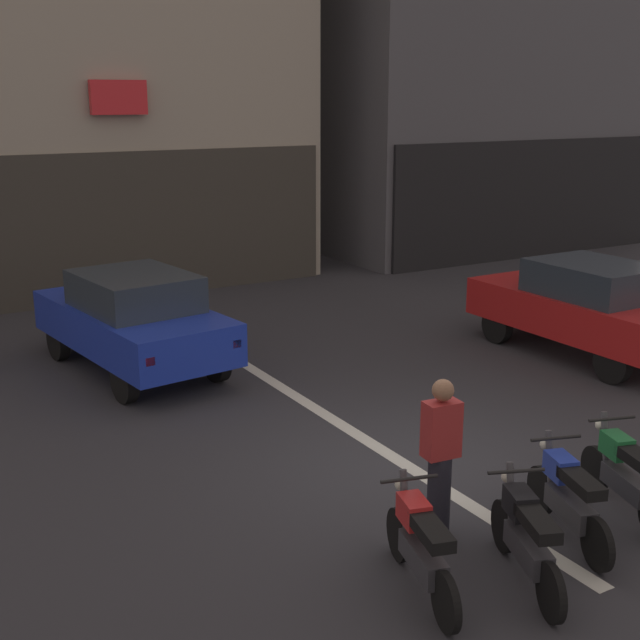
{
  "coord_description": "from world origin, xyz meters",
  "views": [
    {
      "loc": [
        -5.62,
        -7.42,
        4.34
      ],
      "look_at": [
        -0.09,
        2.0,
        1.4
      ],
      "focal_mm": 46.79,
      "sensor_mm": 36.0,
      "label": 1
    }
  ],
  "objects_px": {
    "motorcycle_black_row_left_mid": "(526,537)",
    "person_by_motorcycles": "(440,457)",
    "motorcycle_blue_row_centre": "(568,497)",
    "motorcycle_red_row_leftmost": "(421,545)",
    "car_black_down_street": "(159,229)",
    "motorcycle_green_row_right_mid": "(625,474)",
    "car_blue_crossing_near": "(133,318)",
    "car_red_parked_kerbside": "(587,305)"
  },
  "relations": [
    {
      "from": "car_blue_crossing_near",
      "to": "car_red_parked_kerbside",
      "type": "bearing_deg",
      "value": -23.9
    },
    {
      "from": "car_black_down_street",
      "to": "motorcycle_green_row_right_mid",
      "type": "bearing_deg",
      "value": -92.19
    },
    {
      "from": "car_blue_crossing_near",
      "to": "motorcycle_black_row_left_mid",
      "type": "xyz_separation_m",
      "value": [
        1.12,
        -7.77,
        -0.43
      ]
    },
    {
      "from": "motorcycle_green_row_right_mid",
      "to": "person_by_motorcycles",
      "type": "xyz_separation_m",
      "value": [
        -1.98,
        0.65,
        0.4
      ]
    },
    {
      "from": "motorcycle_blue_row_centre",
      "to": "motorcycle_green_row_right_mid",
      "type": "distance_m",
      "value": 0.92
    },
    {
      "from": "car_black_down_street",
      "to": "motorcycle_black_row_left_mid",
      "type": "bearing_deg",
      "value": -98.48
    },
    {
      "from": "car_blue_crossing_near",
      "to": "car_black_down_street",
      "type": "xyz_separation_m",
      "value": [
        3.57,
        8.7,
        0.0
      ]
    },
    {
      "from": "motorcycle_red_row_leftmost",
      "to": "motorcycle_green_row_right_mid",
      "type": "height_order",
      "value": "same"
    },
    {
      "from": "car_blue_crossing_near",
      "to": "car_black_down_street",
      "type": "height_order",
      "value": "same"
    },
    {
      "from": "motorcycle_red_row_leftmost",
      "to": "motorcycle_blue_row_centre",
      "type": "relative_size",
      "value": 1.01
    },
    {
      "from": "motorcycle_black_row_left_mid",
      "to": "person_by_motorcycles",
      "type": "bearing_deg",
      "value": 97.51
    },
    {
      "from": "motorcycle_black_row_left_mid",
      "to": "motorcycle_green_row_right_mid",
      "type": "height_order",
      "value": "same"
    },
    {
      "from": "motorcycle_green_row_right_mid",
      "to": "motorcycle_blue_row_centre",
      "type": "bearing_deg",
      "value": -175.28
    },
    {
      "from": "motorcycle_red_row_leftmost",
      "to": "motorcycle_black_row_left_mid",
      "type": "height_order",
      "value": "same"
    },
    {
      "from": "car_red_parked_kerbside",
      "to": "car_black_down_street",
      "type": "height_order",
      "value": "same"
    },
    {
      "from": "motorcycle_blue_row_centre",
      "to": "car_black_down_street",
      "type": "bearing_deg",
      "value": 84.55
    },
    {
      "from": "motorcycle_black_row_left_mid",
      "to": "person_by_motorcycles",
      "type": "distance_m",
      "value": 1.17
    },
    {
      "from": "car_black_down_street",
      "to": "motorcycle_red_row_leftmost",
      "type": "height_order",
      "value": "car_black_down_street"
    },
    {
      "from": "car_red_parked_kerbside",
      "to": "motorcycle_black_row_left_mid",
      "type": "height_order",
      "value": "car_red_parked_kerbside"
    },
    {
      "from": "motorcycle_blue_row_centre",
      "to": "car_red_parked_kerbside",
      "type": "bearing_deg",
      "value": 41.1
    },
    {
      "from": "car_red_parked_kerbside",
      "to": "motorcycle_red_row_leftmost",
      "type": "xyz_separation_m",
      "value": [
        -6.78,
        -4.31,
        -0.43
      ]
    },
    {
      "from": "motorcycle_blue_row_centre",
      "to": "person_by_motorcycles",
      "type": "bearing_deg",
      "value": 145.78
    },
    {
      "from": "motorcycle_blue_row_centre",
      "to": "person_by_motorcycles",
      "type": "xyz_separation_m",
      "value": [
        -1.06,
        0.72,
        0.4
      ]
    },
    {
      "from": "car_black_down_street",
      "to": "motorcycle_blue_row_centre",
      "type": "relative_size",
      "value": 2.59
    },
    {
      "from": "motorcycle_red_row_leftmost",
      "to": "motorcycle_black_row_left_mid",
      "type": "distance_m",
      "value": 0.99
    },
    {
      "from": "car_black_down_street",
      "to": "motorcycle_blue_row_centre",
      "type": "bearing_deg",
      "value": -95.45
    },
    {
      "from": "car_blue_crossing_near",
      "to": "motorcycle_green_row_right_mid",
      "type": "xyz_separation_m",
      "value": [
        2.96,
        -7.32,
        -0.43
      ]
    },
    {
      "from": "motorcycle_black_row_left_mid",
      "to": "car_blue_crossing_near",
      "type": "bearing_deg",
      "value": 98.19
    },
    {
      "from": "car_blue_crossing_near",
      "to": "person_by_motorcycles",
      "type": "distance_m",
      "value": 6.74
    },
    {
      "from": "motorcycle_red_row_leftmost",
      "to": "person_by_motorcycles",
      "type": "xyz_separation_m",
      "value": [
        0.78,
        0.73,
        0.4
      ]
    },
    {
      "from": "car_black_down_street",
      "to": "car_blue_crossing_near",
      "type": "bearing_deg",
      "value": -112.33
    },
    {
      "from": "car_red_parked_kerbside",
      "to": "motorcycle_green_row_right_mid",
      "type": "xyz_separation_m",
      "value": [
        -4.02,
        -4.23,
        -0.43
      ]
    },
    {
      "from": "car_blue_crossing_near",
      "to": "motorcycle_red_row_leftmost",
      "type": "height_order",
      "value": "car_blue_crossing_near"
    },
    {
      "from": "motorcycle_red_row_leftmost",
      "to": "motorcycle_blue_row_centre",
      "type": "height_order",
      "value": "same"
    },
    {
      "from": "car_red_parked_kerbside",
      "to": "motorcycle_black_row_left_mid",
      "type": "distance_m",
      "value": 7.51
    },
    {
      "from": "person_by_motorcycles",
      "to": "motorcycle_blue_row_centre",
      "type": "bearing_deg",
      "value": -34.22
    },
    {
      "from": "person_by_motorcycles",
      "to": "car_blue_crossing_near",
      "type": "bearing_deg",
      "value": 98.3
    },
    {
      "from": "car_red_parked_kerbside",
      "to": "motorcycle_blue_row_centre",
      "type": "height_order",
      "value": "car_red_parked_kerbside"
    },
    {
      "from": "car_blue_crossing_near",
      "to": "car_black_down_street",
      "type": "bearing_deg",
      "value": 67.67
    },
    {
      "from": "motorcycle_black_row_left_mid",
      "to": "motorcycle_blue_row_centre",
      "type": "distance_m",
      "value": 0.99
    },
    {
      "from": "car_blue_crossing_near",
      "to": "motorcycle_green_row_right_mid",
      "type": "distance_m",
      "value": 7.91
    },
    {
      "from": "car_black_down_street",
      "to": "motorcycle_red_row_leftmost",
      "type": "xyz_separation_m",
      "value": [
        -3.38,
        -16.1,
        -0.43
      ]
    }
  ]
}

